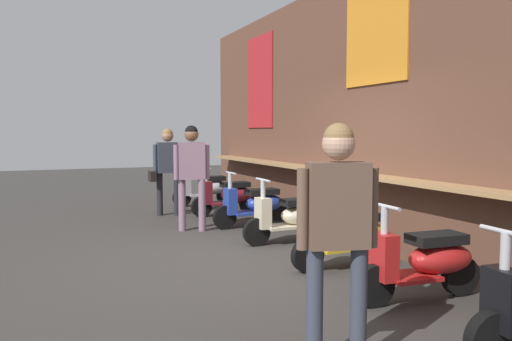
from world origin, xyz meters
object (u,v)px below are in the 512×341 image
(scooter_blue, at_px, (256,204))
(scooter_maroon, at_px, (230,195))
(shopper_with_handbag, at_px, (167,162))
(shopper_browsing, at_px, (338,217))
(scooter_yellow, at_px, (349,235))
(shopper_passing, at_px, (192,166))
(scooter_cream, at_px, (293,216))
(scooter_red, at_px, (426,261))
(scooter_silver, at_px, (207,188))

(scooter_blue, bearing_deg, scooter_maroon, -92.21)
(shopper_with_handbag, height_order, shopper_browsing, shopper_browsing)
(scooter_maroon, xyz_separation_m, shopper_browsing, (6.38, -1.55, 0.67))
(scooter_blue, distance_m, scooter_yellow, 2.87)
(shopper_with_handbag, xyz_separation_m, shopper_passing, (1.71, 0.01, 0.05))
(scooter_maroon, xyz_separation_m, scooter_cream, (2.70, 0.00, 0.00))
(scooter_maroon, relative_size, scooter_blue, 1.00)
(scooter_maroon, distance_m, scooter_yellow, 4.19)
(shopper_browsing, bearing_deg, scooter_red, -46.14)
(shopper_with_handbag, relative_size, shopper_passing, 0.98)
(shopper_browsing, bearing_deg, scooter_silver, 3.88)
(scooter_blue, bearing_deg, shopper_with_handbag, -59.52)
(scooter_red, height_order, shopper_browsing, shopper_browsing)
(scooter_silver, height_order, scooter_blue, same)
(shopper_with_handbag, bearing_deg, scooter_yellow, 12.75)
(scooter_silver, xyz_separation_m, scooter_blue, (2.74, -0.00, 0.00))
(scooter_silver, relative_size, scooter_blue, 1.00)
(scooter_silver, bearing_deg, shopper_browsing, 80.44)
(scooter_red, xyz_separation_m, shopper_browsing, (0.85, -1.55, 0.67))
(scooter_maroon, height_order, scooter_red, same)
(scooter_maroon, relative_size, scooter_yellow, 1.00)
(scooter_cream, xyz_separation_m, shopper_browsing, (3.68, -1.55, 0.67))
(scooter_cream, distance_m, shopper_passing, 1.96)
(scooter_silver, relative_size, scooter_maroon, 1.00)
(shopper_browsing, bearing_deg, scooter_blue, -1.90)
(scooter_blue, xyz_separation_m, shopper_browsing, (5.07, -1.55, 0.67))
(shopper_passing, bearing_deg, shopper_with_handbag, -168.99)
(shopper_passing, bearing_deg, scooter_maroon, 149.05)
(scooter_blue, bearing_deg, shopper_browsing, 70.79)
(scooter_yellow, bearing_deg, scooter_silver, -92.24)
(shopper_passing, bearing_deg, scooter_cream, 48.78)
(scooter_blue, relative_size, shopper_passing, 0.80)
(scooter_maroon, relative_size, scooter_red, 1.00)
(scooter_yellow, relative_size, shopper_passing, 0.80)
(scooter_yellow, relative_size, shopper_with_handbag, 0.82)
(scooter_yellow, bearing_deg, scooter_cream, -92.24)
(scooter_cream, xyz_separation_m, shopper_with_handbag, (-3.15, -1.13, 0.65))
(scooter_yellow, relative_size, scooter_red, 1.00)
(scooter_yellow, xyz_separation_m, shopper_passing, (-2.93, -1.12, 0.70))
(scooter_silver, bearing_deg, scooter_red, 91.67)
(scooter_maroon, relative_size, shopper_with_handbag, 0.82)
(scooter_silver, height_order, scooter_maroon, same)
(scooter_silver, bearing_deg, scooter_maroon, 91.67)
(scooter_maroon, height_order, shopper_passing, shopper_passing)
(scooter_silver, height_order, shopper_browsing, shopper_browsing)
(scooter_maroon, xyz_separation_m, shopper_with_handbag, (-0.45, -1.13, 0.65))
(scooter_silver, bearing_deg, shopper_passing, 68.96)
(scooter_red, bearing_deg, scooter_maroon, -86.49)
(shopper_browsing, distance_m, shopper_passing, 5.14)
(scooter_red, bearing_deg, scooter_silver, -86.49)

